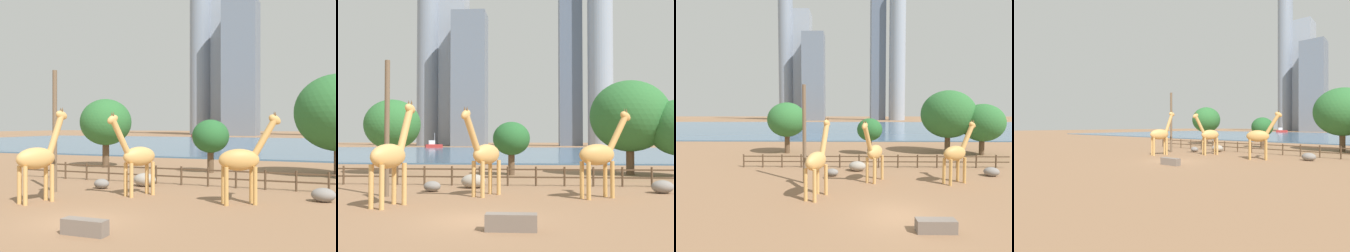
{
  "view_description": "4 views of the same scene",
  "coord_description": "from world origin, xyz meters",
  "views": [
    {
      "loc": [
        10.11,
        -15.35,
        4.14
      ],
      "look_at": [
        -3.57,
        19.39,
        4.07
      ],
      "focal_mm": 45.0,
      "sensor_mm": 36.0,
      "label": 1
    },
    {
      "loc": [
        2.22,
        -16.4,
        3.22
      ],
      "look_at": [
        0.46,
        8.6,
        3.94
      ],
      "focal_mm": 45.0,
      "sensor_mm": 36.0,
      "label": 2
    },
    {
      "loc": [
        -2.64,
        -13.51,
        5.51
      ],
      "look_at": [
        -3.18,
        19.24,
        3.7
      ],
      "focal_mm": 28.0,
      "sensor_mm": 36.0,
      "label": 3
    },
    {
      "loc": [
        16.49,
        -18.1,
        3.32
      ],
      "look_at": [
        -3.54,
        5.58,
        3.32
      ],
      "focal_mm": 28.0,
      "sensor_mm": 36.0,
      "label": 4
    }
  ],
  "objects": [
    {
      "name": "boat_ferry",
      "position": [
        -29.78,
        113.37,
        1.0
      ],
      "size": [
        5.57,
        4.12,
        4.76
      ],
      "rotation": [
        0.0,
        0.0,
        0.48
      ],
      "color": "#B22D28",
      "rests_on": "harbor_water"
    },
    {
      "name": "enclosure_fence",
      "position": [
        -0.28,
        12.0,
        0.76
      ],
      "size": [
        26.12,
        0.14,
        1.3
      ],
      "color": "#4C3826",
      "rests_on": "ground"
    },
    {
      "name": "utility_pole",
      "position": [
        -6.0,
        6.36,
        3.78
      ],
      "size": [
        0.28,
        0.28,
        7.56
      ],
      "primitive_type": "cylinder",
      "color": "brown",
      "rests_on": "ground"
    },
    {
      "name": "harbor_water",
      "position": [
        0.0,
        77.0,
        0.1
      ],
      "size": [
        180.0,
        86.0,
        0.2
      ],
      "primitive_type": "cube",
      "color": "#476B8C",
      "rests_on": "ground"
    },
    {
      "name": "skyline_block_left",
      "position": [
        -24.32,
        151.85,
        26.96
      ],
      "size": [
        13.47,
        12.32,
        53.92
      ],
      "primitive_type": "cube",
      "color": "slate",
      "rests_on": "ground"
    },
    {
      "name": "skyline_tower_glass",
      "position": [
        -34.41,
        167.53,
        36.38
      ],
      "size": [
        12.39,
        14.89,
        72.76
      ],
      "primitive_type": "cube",
      "color": "#939EAD",
      "rests_on": "ground"
    },
    {
      "name": "boulder_near_fence",
      "position": [
        -4.0,
        8.62,
        0.32
      ],
      "size": [
        1.02,
        0.85,
        0.64
      ],
      "primitive_type": "ellipsoid",
      "color": "gray",
      "rests_on": "ground"
    },
    {
      "name": "boulder_small",
      "position": [
        -1.8,
        10.59,
        0.45
      ],
      "size": [
        1.57,
        1.19,
        0.89
      ],
      "primitive_type": "ellipsoid",
      "color": "gray",
      "rests_on": "ground"
    },
    {
      "name": "giraffe_young",
      "position": [
        -0.63,
        6.9,
        2.32
      ],
      "size": [
        2.2,
        3.19,
        4.9
      ],
      "rotation": [
        0.0,
        0.0,
        4.19
      ],
      "color": "tan",
      "rests_on": "ground"
    },
    {
      "name": "tree_left_small",
      "position": [
        10.49,
        21.2,
        5.15
      ],
      "size": [
        6.96,
        6.96,
        8.3
      ],
      "color": "brown",
      "rests_on": "ground"
    },
    {
      "name": "giraffe_tall",
      "position": [
        5.69,
        6.59,
        2.34
      ],
      "size": [
        3.34,
        2.19,
        4.88
      ],
      "rotation": [
        0.0,
        0.0,
        0.49
      ],
      "color": "tan",
      "rests_on": "ground"
    },
    {
      "name": "tree_left_large",
      "position": [
        -10.75,
        20.9,
        4.42
      ],
      "size": [
        5.06,
        5.06,
        6.73
      ],
      "color": "brown",
      "rests_on": "ground"
    },
    {
      "name": "feeding_trough",
      "position": [
        1.37,
        -1.75,
        0.3
      ],
      "size": [
        1.8,
        0.6,
        0.6
      ],
      "primitive_type": "cube",
      "color": "#72665B",
      "rests_on": "ground"
    },
    {
      "name": "tree_center_broad",
      "position": [
        0.11,
        20.21,
        3.14
      ],
      "size": [
        3.24,
        3.24,
        4.64
      ],
      "color": "brown",
      "rests_on": "ground"
    },
    {
      "name": "boulder_by_pole",
      "position": [
        9.61,
        8.81,
        0.38
      ],
      "size": [
        1.28,
        1.01,
        0.76
      ],
      "primitive_type": "ellipsoid",
      "color": "gray",
      "rests_on": "ground"
    },
    {
      "name": "giraffe_companion",
      "position": [
        -4.63,
        3.12,
        2.39
      ],
      "size": [
        1.72,
        3.13,
        5.15
      ],
      "rotation": [
        0.0,
        0.0,
        1.2
      ],
      "color": "tan",
      "rests_on": "ground"
    },
    {
      "name": "ground_plane",
      "position": [
        0.0,
        80.0,
        0.0
      ],
      "size": [
        400.0,
        400.0,
        0.0
      ],
      "primitive_type": "plane",
      "color": "#8C6647"
    },
    {
      "name": "skyline_tower_needle",
      "position": [
        -43.99,
        161.09,
        54.82
      ],
      "size": [
        9.56,
        9.56,
        109.64
      ],
      "primitive_type": "cylinder",
      "color": "gray",
      "rests_on": "ground"
    }
  ]
}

